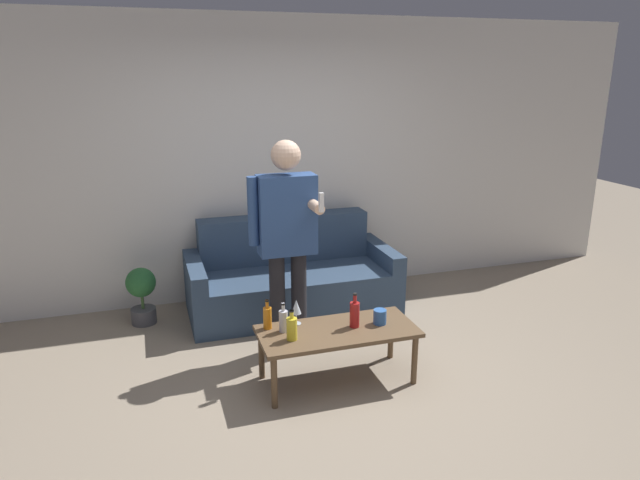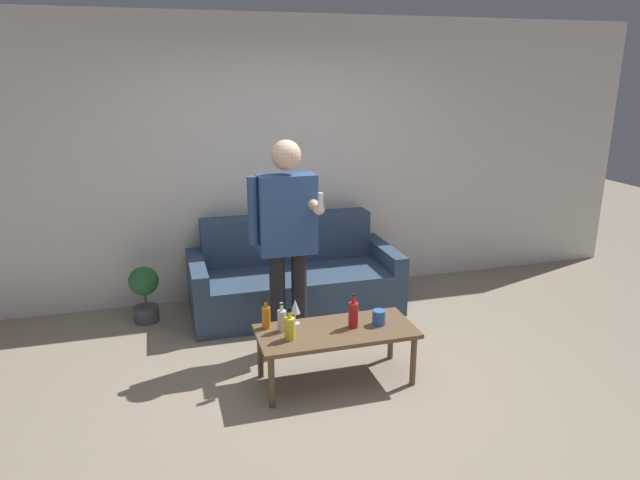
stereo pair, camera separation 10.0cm
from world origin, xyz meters
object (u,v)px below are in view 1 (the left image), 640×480
at_px(couch, 291,278).
at_px(person_standing_front, 287,232).
at_px(bottle_orange, 267,317).
at_px(coffee_table, 338,335).

xyz_separation_m(couch, person_standing_front, (-0.24, -0.83, 0.70)).
bearing_deg(person_standing_front, bottle_orange, -121.55).
bearing_deg(couch, bottle_orange, -111.75).
bearing_deg(coffee_table, person_standing_front, 110.44).
relative_size(couch, coffee_table, 1.69).
bearing_deg(couch, coffee_table, -90.92).
distance_m(couch, person_standing_front, 1.11).
xyz_separation_m(coffee_table, bottle_orange, (-0.47, 0.17, 0.13)).
relative_size(couch, bottle_orange, 8.74).
bearing_deg(person_standing_front, coffee_table, -69.56).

